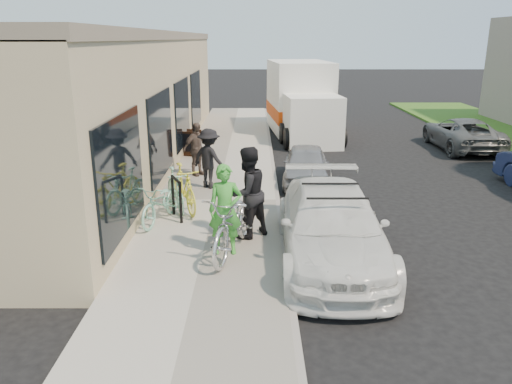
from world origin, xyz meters
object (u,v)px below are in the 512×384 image
object	(u,v)px
far_car_gray	(462,134)
woman_rider	(225,210)
sedan_silver	(306,165)
sedan_white	(331,226)
cruiser_bike_a	(175,190)
cruiser_bike_c	(184,188)
cruiser_bike_b	(161,202)
bystander_b	(196,149)
bike_rack	(176,194)
man_standing	(247,193)
tandem_bike	(234,223)
bystander_a	(209,159)
moving_truck	(301,103)
sandwich_board	(191,143)

from	to	relation	value
far_car_gray	woman_rider	xyz separation A→B (m)	(-8.31, -9.87, 0.41)
sedan_silver	sedan_white	bearing A→B (deg)	-84.65
cruiser_bike_a	cruiser_bike_c	xyz separation A→B (m)	(0.21, -0.06, 0.05)
sedan_white	cruiser_bike_b	distance (m)	3.85
cruiser_bike_c	bystander_b	distance (m)	3.16
sedan_white	far_car_gray	distance (m)	11.73
bike_rack	far_car_gray	world-z (taller)	far_car_gray
cruiser_bike_b	man_standing	bearing A→B (deg)	-7.75
tandem_bike	bystander_a	size ratio (longest dim) A/B	1.42
moving_truck	woman_rider	world-z (taller)	moving_truck
sandwich_board	cruiser_bike_b	bearing A→B (deg)	-71.01
sedan_white	far_car_gray	world-z (taller)	sedan_white
moving_truck	bystander_b	world-z (taller)	moving_truck
far_car_gray	bystander_b	world-z (taller)	bystander_b
moving_truck	cruiser_bike_a	xyz separation A→B (m)	(-3.83, -10.35, -0.73)
sandwich_board	sedan_white	xyz separation A→B (m)	(3.60, -8.02, 0.08)
cruiser_bike_a	bystander_a	distance (m)	1.94
tandem_bike	bike_rack	bearing A→B (deg)	140.86
moving_truck	man_standing	size ratio (longest dim) A/B	3.46
bike_rack	far_car_gray	size ratio (longest dim) A/B	0.22
sandwich_board	woman_rider	distance (m)	8.19
cruiser_bike_c	man_standing	bearing A→B (deg)	-70.92
woman_rider	cruiser_bike_c	xyz separation A→B (m)	(-1.11, 2.42, -0.31)
sedan_silver	tandem_bike	bearing A→B (deg)	-103.54
cruiser_bike_c	bystander_b	world-z (taller)	bystander_b
moving_truck	cruiser_bike_b	world-z (taller)	moving_truck
sedan_white	bike_rack	bearing A→B (deg)	151.40
woman_rider	bystander_b	size ratio (longest dim) A/B	1.10
far_car_gray	sedan_white	bearing A→B (deg)	57.63
tandem_bike	man_standing	world-z (taller)	man_standing
cruiser_bike_a	cruiser_bike_c	bearing A→B (deg)	-36.51
sandwich_board	cruiser_bike_b	size ratio (longest dim) A/B	0.52
sedan_silver	cruiser_bike_c	xyz separation A→B (m)	(-3.11, -2.84, 0.15)
man_standing	bystander_a	bearing A→B (deg)	-113.03
cruiser_bike_c	sedan_silver	bearing A→B (deg)	18.61
far_car_gray	cruiser_bike_a	xyz separation A→B (m)	(-9.63, -7.39, 0.04)
sedan_white	moving_truck	world-z (taller)	moving_truck
bike_rack	far_car_gray	distance (m)	12.44
far_car_gray	cruiser_bike_b	distance (m)	12.81
woman_rider	bystander_a	world-z (taller)	woman_rider
far_car_gray	tandem_bike	bearing A→B (deg)	50.81
bike_rack	cruiser_bike_a	world-z (taller)	cruiser_bike_a
sedan_white	cruiser_bike_c	size ratio (longest dim) A/B	2.65
sedan_silver	cruiser_bike_b	distance (m)	5.04
moving_truck	bystander_b	bearing A→B (deg)	-122.12
bike_rack	tandem_bike	bearing A→B (deg)	-53.64
bystander_a	bike_rack	bearing A→B (deg)	113.14
sandwich_board	woman_rider	bearing A→B (deg)	-60.63
sedan_white	tandem_bike	world-z (taller)	sedan_white
sandwich_board	sedan_silver	bearing A→B (deg)	-19.26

